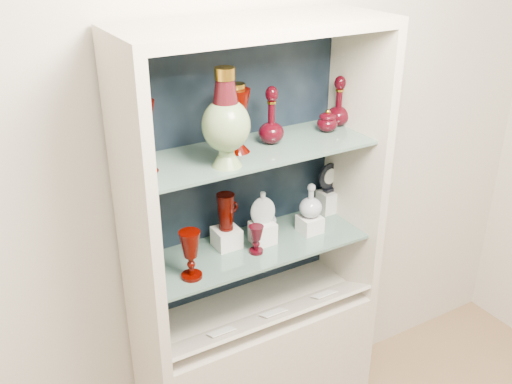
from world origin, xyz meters
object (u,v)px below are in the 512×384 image
ruby_goblet_small (256,240)px  clear_round_decanter (311,201)px  pedestal_lamp_right (237,118)px  ruby_decanter_b (339,99)px  ruby_decanter_a (271,112)px  ruby_pitcher (226,212)px  pedestal_lamp_left (141,134)px  enamel_urn (226,118)px  flat_flask (263,207)px  cobalt_goblet (149,258)px  lidded_bowl (327,120)px  clear_square_bottle (270,222)px  cameo_medallion (329,177)px  ruby_goblet_tall (191,255)px

ruby_goblet_small → clear_round_decanter: (0.28, 0.04, 0.08)m
pedestal_lamp_right → ruby_decanter_b: (0.50, 0.06, -0.02)m
pedestal_lamp_right → ruby_decanter_a: (0.15, 0.01, -0.00)m
ruby_decanter_b → ruby_pitcher: 0.65m
pedestal_lamp_left → enamel_urn: bearing=-20.1°
ruby_decanter_b → flat_flask: (-0.39, -0.06, -0.37)m
enamel_urn → ruby_goblet_small: (0.14, 0.04, -0.53)m
enamel_urn → ruby_decanter_a: 0.28m
ruby_decanter_a → cobalt_goblet: bearing=-177.5°
lidded_bowl → flat_flask: lidded_bowl is taller
lidded_bowl → ruby_goblet_small: bearing=-168.9°
pedestal_lamp_right → lidded_bowl: size_ratio=2.70×
ruby_decanter_a → clear_square_bottle: bearing=56.5°
pedestal_lamp_right → enamel_urn: size_ratio=0.74×
ruby_decanter_b → enamel_urn: bearing=-165.6°
pedestal_lamp_right → flat_flask: (0.11, 0.00, -0.39)m
enamel_urn → flat_flask: bearing=25.7°
pedestal_lamp_left → ruby_goblet_small: 0.64m
ruby_pitcher → clear_round_decanter: bearing=-25.6°
ruby_pitcher → flat_flask: bearing=-32.8°
clear_round_decanter → cameo_medallion: size_ratio=1.03×
ruby_decanter_b → ruby_pitcher: ruby_decanter_b is taller
pedestal_lamp_left → clear_round_decanter: (0.69, -0.02, -0.41)m
enamel_urn → cobalt_goblet: bearing=162.4°
enamel_urn → pedestal_lamp_left: bearing=159.9°
lidded_bowl → ruby_goblet_small: (-0.37, -0.07, -0.41)m
pedestal_lamp_right → ruby_decanter_a: pedestal_lamp_right is taller
cobalt_goblet → flat_flask: (0.49, 0.01, 0.08)m
cobalt_goblet → clear_round_decanter: (0.71, -0.01, 0.06)m
pedestal_lamp_left → clear_square_bottle: (0.53, 0.04, -0.50)m
ruby_goblet_small → ruby_pitcher: (-0.08, 0.10, 0.10)m
clear_square_bottle → clear_round_decanter: (0.16, -0.06, 0.08)m
clear_square_bottle → ruby_goblet_small: bearing=-141.8°
clear_square_bottle → cobalt_goblet: bearing=-174.6°
lidded_bowl → enamel_urn: bearing=-167.4°
ruby_decanter_b → lidded_bowl: size_ratio=2.34×
ruby_goblet_tall → cobalt_goblet: bearing=148.9°
ruby_decanter_a → flat_flask: size_ratio=1.78×
cobalt_goblet → clear_round_decanter: size_ratio=1.11×
ruby_decanter_b → cameo_medallion: size_ratio=1.59×
ruby_decanter_b → ruby_pitcher: (-0.54, -0.01, -0.37)m
pedestal_lamp_right → lidded_bowl: 0.43m
pedestal_lamp_right → cobalt_goblet: bearing=-178.6°
cobalt_goblet → clear_square_bottle: 0.55m
pedestal_lamp_right → cameo_medallion: size_ratio=1.84×
ruby_decanter_b → flat_flask: 0.54m
enamel_urn → lidded_bowl: enamel_urn is taller
pedestal_lamp_left → clear_round_decanter: size_ratio=1.86×
ruby_decanter_b → clear_round_decanter: size_ratio=1.54×
flat_flask → clear_round_decanter: 0.22m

